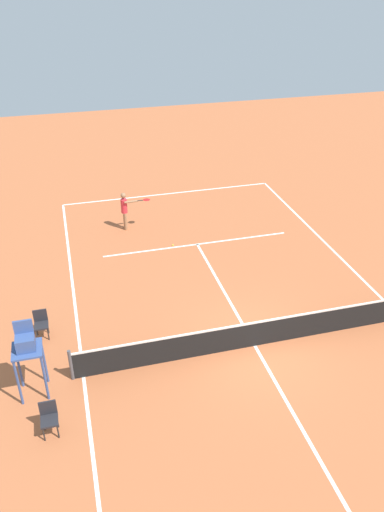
# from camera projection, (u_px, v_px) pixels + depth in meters

# --- Properties ---
(ground_plane) EXTENTS (60.00, 60.00, 0.00)m
(ground_plane) POSITION_uv_depth(u_px,v_px,m) (255.00, 346.00, 16.15)
(ground_plane) COLOR #B76038
(court_lines) EXTENTS (10.87, 24.92, 0.01)m
(court_lines) POSITION_uv_depth(u_px,v_px,m) (255.00, 346.00, 16.15)
(court_lines) COLOR white
(court_lines) RESTS_ON ground
(tennis_net) EXTENTS (11.47, 0.10, 1.07)m
(tennis_net) POSITION_uv_depth(u_px,v_px,m) (256.00, 333.00, 15.90)
(tennis_net) COLOR #4C4C51
(tennis_net) RESTS_ON ground
(player_serving) EXTENTS (1.30, 0.52, 1.76)m
(player_serving) POSITION_uv_depth(u_px,v_px,m) (125.00, 208.00, 22.53)
(player_serving) COLOR #9E704C
(player_serving) RESTS_ON ground
(tennis_ball) EXTENTS (0.07, 0.07, 0.07)m
(tennis_ball) POSITION_uv_depth(u_px,v_px,m) (173.00, 245.00, 21.69)
(tennis_ball) COLOR #CCE033
(tennis_ball) RESTS_ON ground
(umpire_chair) EXTENTS (0.80, 0.80, 2.41)m
(umpire_chair) POSITION_uv_depth(u_px,v_px,m) (27.00, 348.00, 13.62)
(umpire_chair) COLOR #38518C
(umpire_chair) RESTS_ON ground
(courtside_chair_near) EXTENTS (0.44, 0.46, 0.95)m
(courtside_chair_near) POSITION_uv_depth(u_px,v_px,m) (49.00, 417.00, 12.96)
(courtside_chair_near) COLOR #262626
(courtside_chair_near) RESTS_ON ground
(courtside_chair_mid) EXTENTS (0.44, 0.46, 0.95)m
(courtside_chair_mid) POSITION_uv_depth(u_px,v_px,m) (41.00, 323.00, 16.29)
(courtside_chair_mid) COLOR #262626
(courtside_chair_mid) RESTS_ON ground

